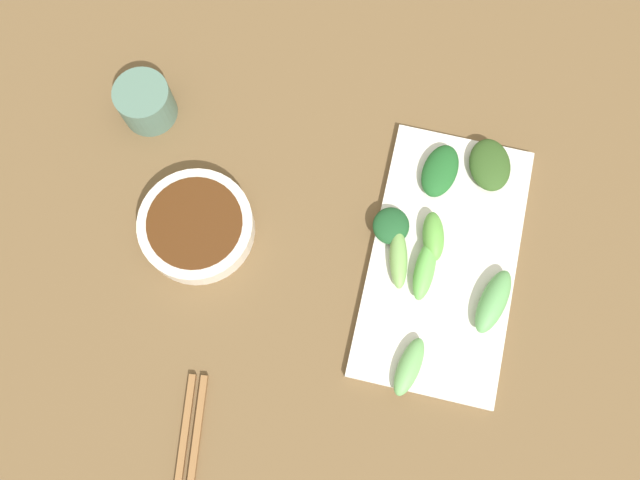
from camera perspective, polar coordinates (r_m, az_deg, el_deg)
tabletop at (r=0.84m, az=1.41°, el=-1.48°), size 2.10×2.10×0.02m
sauce_bowl at (r=0.83m, az=-10.73°, el=1.19°), size 0.14×0.14×0.04m
serving_plate at (r=0.83m, az=10.70°, el=-1.79°), size 0.18×0.33×0.01m
broccoli_leafy_0 at (r=0.82m, az=6.22°, el=1.25°), size 0.05×0.05×0.02m
broccoli_stalk_1 at (r=0.81m, az=6.87°, el=-1.60°), size 0.04×0.08×0.02m
broccoli_stalk_2 at (r=0.81m, az=9.07°, el=-2.87°), size 0.03×0.08×0.02m
broccoli_stalk_3 at (r=0.82m, az=9.87°, el=0.32°), size 0.04×0.07×0.03m
broccoli_stalk_4 at (r=0.82m, az=14.90°, el=-5.20°), size 0.05×0.09×0.03m
broccoli_leafy_5 at (r=0.85m, az=10.44°, el=5.96°), size 0.05×0.08×0.02m
broccoli_stalk_6 at (r=0.79m, az=7.79°, el=-10.91°), size 0.04×0.08×0.02m
broccoli_leafy_7 at (r=0.87m, az=14.61°, el=6.37°), size 0.07×0.08×0.02m
chopsticks at (r=0.82m, az=-11.66°, el=-19.52°), size 0.05×0.23×0.01m
tea_cup at (r=0.90m, az=-14.99°, el=11.53°), size 0.07×0.07×0.06m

